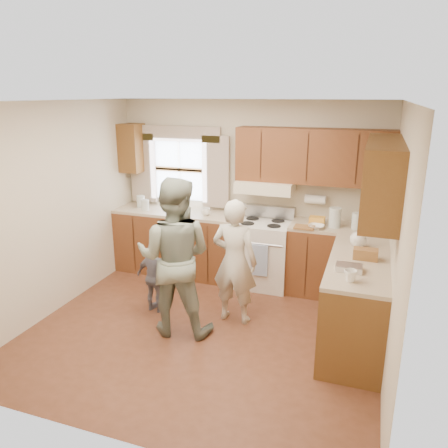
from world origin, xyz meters
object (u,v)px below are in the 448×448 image
at_px(stove, 262,252).
at_px(woman_left, 235,262).
at_px(woman_right, 175,257).
at_px(child, 155,277).

distance_m(stove, woman_left, 1.12).
bearing_deg(woman_right, stove, -120.29).
xyz_separation_m(woman_right, child, (-0.43, 0.33, -0.44)).
relative_size(stove, woman_left, 0.73).
height_order(stove, woman_left, woman_left).
xyz_separation_m(woman_left, child, (-0.98, -0.11, -0.29)).
relative_size(stove, child, 1.22).
height_order(woman_left, woman_right, woman_right).
distance_m(stove, child, 1.58).
bearing_deg(stove, child, -130.68).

